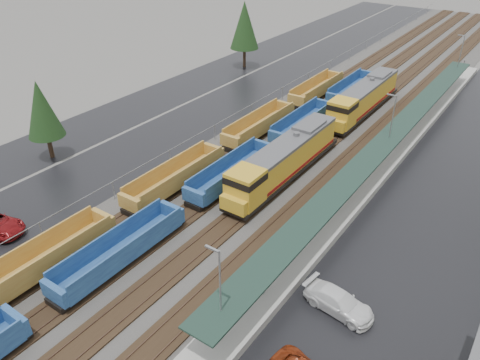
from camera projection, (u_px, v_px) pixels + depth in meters
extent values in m
cube|color=#302D2B|center=(342.00, 115.00, 63.37)|extent=(20.00, 160.00, 0.08)
cube|color=black|center=(303.00, 105.00, 66.25)|extent=(2.60, 160.00, 0.15)
cube|color=#473326|center=(299.00, 103.00, 66.55)|extent=(0.08, 160.00, 0.07)
cube|color=#473326|center=(308.00, 105.00, 65.84)|extent=(0.08, 160.00, 0.07)
cube|color=black|center=(329.00, 111.00, 64.29)|extent=(2.60, 160.00, 0.15)
cube|color=#473326|center=(324.00, 109.00, 64.58)|extent=(0.08, 160.00, 0.07)
cube|color=#473326|center=(334.00, 111.00, 63.88)|extent=(0.08, 160.00, 0.07)
cube|color=black|center=(356.00, 117.00, 62.33)|extent=(2.60, 160.00, 0.15)
cube|color=#473326|center=(351.00, 115.00, 62.62)|extent=(0.08, 160.00, 0.07)
cube|color=#473326|center=(362.00, 118.00, 61.92)|extent=(0.08, 160.00, 0.07)
cube|color=black|center=(386.00, 125.00, 60.36)|extent=(2.60, 160.00, 0.15)
cube|color=#473326|center=(380.00, 122.00, 60.66)|extent=(0.08, 160.00, 0.07)
cube|color=#473326|center=(391.00, 125.00, 59.95)|extent=(0.08, 160.00, 0.07)
cube|color=black|center=(251.00, 93.00, 70.74)|extent=(10.00, 160.00, 0.02)
cube|color=black|center=(199.00, 80.00, 75.64)|extent=(9.00, 160.00, 0.02)
cube|color=black|center=(476.00, 190.00, 47.03)|extent=(16.00, 100.00, 0.02)
cube|color=#9E9B93|center=(385.00, 161.00, 51.51)|extent=(3.00, 80.00, 0.70)
cylinder|color=gray|center=(264.00, 280.00, 33.13)|extent=(0.16, 0.16, 2.40)
cylinder|color=gray|center=(350.00, 189.00, 43.68)|extent=(0.16, 0.16, 2.40)
cylinder|color=gray|center=(402.00, 132.00, 54.23)|extent=(0.16, 0.16, 2.40)
cylinder|color=gray|center=(437.00, 95.00, 64.78)|extent=(0.16, 0.16, 2.40)
cylinder|color=gray|center=(463.00, 67.00, 75.33)|extent=(0.16, 0.16, 2.40)
cube|color=#1A3027|center=(389.00, 138.00, 50.05)|extent=(2.60, 65.00, 0.15)
cylinder|color=gray|center=(221.00, 302.00, 28.54)|extent=(0.12, 0.12, 8.00)
cube|color=gray|center=(212.00, 249.00, 26.77)|extent=(1.00, 0.15, 0.12)
cylinder|color=gray|center=(390.00, 131.00, 49.64)|extent=(0.12, 0.12, 8.00)
cube|color=gray|center=(392.00, 95.00, 47.87)|extent=(1.00, 0.15, 0.12)
cylinder|color=gray|center=(459.00, 62.00, 70.74)|extent=(0.12, 0.12, 8.00)
cube|color=gray|center=(461.00, 35.00, 68.97)|extent=(1.00, 0.15, 0.12)
cylinder|color=gray|center=(41.00, 232.00, 39.40)|extent=(0.08, 0.08, 2.00)
cylinder|color=gray|center=(114.00, 191.00, 45.02)|extent=(0.08, 0.08, 2.00)
cylinder|color=gray|center=(170.00, 159.00, 50.65)|extent=(0.08, 0.08, 2.00)
cylinder|color=gray|center=(215.00, 133.00, 56.28)|extent=(0.08, 0.08, 2.00)
cylinder|color=gray|center=(252.00, 112.00, 61.90)|extent=(0.08, 0.08, 2.00)
cylinder|color=gray|center=(282.00, 94.00, 67.53)|extent=(0.08, 0.08, 2.00)
cylinder|color=gray|center=(308.00, 79.00, 73.16)|extent=(0.08, 0.08, 2.00)
cylinder|color=gray|center=(330.00, 66.00, 78.79)|extent=(0.08, 0.08, 2.00)
cylinder|color=gray|center=(350.00, 55.00, 84.41)|extent=(0.08, 0.08, 2.00)
cylinder|color=gray|center=(367.00, 45.00, 90.04)|extent=(0.08, 0.08, 2.00)
cylinder|color=gray|center=(381.00, 37.00, 95.67)|extent=(0.08, 0.08, 2.00)
cylinder|color=gray|center=(395.00, 29.00, 101.29)|extent=(0.08, 0.08, 2.00)
cylinder|color=gray|center=(406.00, 22.00, 106.92)|extent=(0.08, 0.08, 2.00)
cylinder|color=gray|center=(417.00, 16.00, 112.55)|extent=(0.08, 0.08, 2.00)
cylinder|color=gray|center=(427.00, 11.00, 118.17)|extent=(0.08, 0.08, 2.00)
cube|color=gray|center=(283.00, 87.00, 67.02)|extent=(0.05, 160.00, 0.05)
cylinder|color=#332316|center=(50.00, 146.00, 52.38)|extent=(0.50, 0.50, 2.70)
cone|color=black|center=(41.00, 109.00, 50.07)|extent=(3.96, 3.96, 6.30)
cylinder|color=#332316|center=(244.00, 58.00, 80.85)|extent=(0.50, 0.50, 3.30)
cone|color=black|center=(245.00, 25.00, 78.02)|extent=(4.84, 4.84, 7.70)
cube|color=black|center=(285.00, 171.00, 48.70)|extent=(2.86, 19.08, 0.38)
cube|color=gold|center=(291.00, 154.00, 48.54)|extent=(2.67, 15.27, 2.86)
cube|color=gold|center=(245.00, 187.00, 42.53)|extent=(2.86, 3.05, 3.24)
cube|color=black|center=(245.00, 178.00, 42.04)|extent=(2.91, 3.10, 0.67)
cube|color=gold|center=(234.00, 204.00, 41.82)|extent=(2.67, 0.95, 1.34)
cube|color=#59595B|center=(292.00, 140.00, 47.75)|extent=(2.72, 15.27, 0.33)
cube|color=maroon|center=(279.00, 160.00, 49.79)|extent=(0.04, 15.27, 0.33)
cube|color=maroon|center=(302.00, 167.00, 48.46)|extent=(0.04, 15.27, 0.33)
cube|color=black|center=(285.00, 174.00, 48.90)|extent=(2.10, 5.73, 0.57)
cube|color=black|center=(250.00, 202.00, 44.15)|extent=(2.29, 3.82, 0.48)
cube|color=black|center=(315.00, 149.00, 53.55)|extent=(2.29, 3.82, 0.48)
cylinder|color=#59595B|center=(296.00, 135.00, 48.28)|extent=(0.67, 0.67, 0.48)
cube|color=#59595B|center=(309.00, 126.00, 50.31)|extent=(2.29, 3.82, 0.48)
cube|color=black|center=(363.00, 108.00, 63.47)|extent=(2.86, 19.08, 0.38)
cube|color=gold|center=(368.00, 94.00, 63.31)|extent=(2.67, 15.27, 2.86)
cube|color=gold|center=(342.00, 113.00, 57.30)|extent=(2.86, 3.05, 3.24)
cube|color=black|center=(343.00, 106.00, 56.81)|extent=(2.91, 3.10, 0.67)
cube|color=gold|center=(335.00, 125.00, 56.59)|extent=(2.67, 0.95, 1.34)
cube|color=#59595B|center=(369.00, 84.00, 62.52)|extent=(2.72, 15.27, 0.33)
cube|color=maroon|center=(357.00, 100.00, 64.56)|extent=(0.04, 15.27, 0.33)
cube|color=maroon|center=(376.00, 104.00, 63.23)|extent=(0.04, 15.27, 0.33)
cube|color=black|center=(363.00, 110.00, 63.67)|extent=(2.10, 5.73, 0.57)
cube|color=black|center=(342.00, 127.00, 58.92)|extent=(2.29, 3.82, 0.48)
cube|color=black|center=(381.00, 95.00, 68.32)|extent=(2.29, 3.82, 0.48)
cylinder|color=#59595B|center=(372.00, 80.00, 63.05)|extent=(0.67, 0.67, 0.48)
cube|color=#59595B|center=(380.00, 74.00, 65.08)|extent=(2.29, 3.82, 0.48)
cube|color=#A5702E|center=(42.00, 265.00, 36.07)|extent=(2.56, 12.02, 0.25)
cube|color=#A5702E|center=(30.00, 251.00, 36.22)|extent=(0.15, 12.02, 1.77)
cube|color=#A5702E|center=(50.00, 263.00, 35.01)|extent=(0.15, 12.02, 1.77)
cube|color=#A5702E|center=(103.00, 220.00, 40.08)|extent=(2.56, 0.49, 1.38)
cube|color=black|center=(99.00, 233.00, 40.10)|extent=(1.97, 2.16, 0.49)
cube|color=#A5702E|center=(176.00, 181.00, 46.95)|extent=(2.56, 12.02, 0.25)
cube|color=#A5702E|center=(166.00, 170.00, 47.09)|extent=(0.15, 12.02, 1.77)
cube|color=#A5702E|center=(185.00, 177.00, 45.89)|extent=(0.15, 12.02, 1.77)
cube|color=#A5702E|center=(130.00, 203.00, 42.22)|extent=(2.56, 0.49, 1.38)
cube|color=#A5702E|center=(214.00, 151.00, 50.96)|extent=(2.56, 0.49, 1.38)
cube|color=black|center=(136.00, 209.00, 43.21)|extent=(1.97, 2.16, 0.49)
cube|color=black|center=(210.00, 162.00, 50.98)|extent=(1.97, 2.16, 0.49)
cube|color=#A5702E|center=(259.00, 128.00, 57.82)|extent=(2.56, 12.02, 0.25)
cube|color=#A5702E|center=(251.00, 119.00, 57.97)|extent=(0.15, 12.02, 1.77)
cube|color=#A5702E|center=(268.00, 124.00, 56.76)|extent=(0.15, 12.02, 1.77)
cube|color=#A5702E|center=(230.00, 141.00, 53.10)|extent=(2.56, 0.49, 1.38)
cube|color=#A5702E|center=(285.00, 107.00, 61.84)|extent=(2.56, 0.49, 1.38)
cube|color=black|center=(234.00, 147.00, 54.09)|extent=(1.97, 2.16, 0.49)
cube|color=black|center=(282.00, 116.00, 61.86)|extent=(1.97, 2.16, 0.49)
cube|color=#A5702E|center=(316.00, 92.00, 68.70)|extent=(2.56, 12.02, 0.25)
cube|color=#A5702E|center=(309.00, 84.00, 68.85)|extent=(0.15, 12.02, 1.77)
cube|color=#A5702E|center=(325.00, 88.00, 67.64)|extent=(0.15, 12.02, 1.77)
cube|color=#A5702E|center=(296.00, 100.00, 63.98)|extent=(2.56, 0.49, 1.38)
cube|color=#A5702E|center=(335.00, 76.00, 72.71)|extent=(2.56, 0.49, 1.38)
cube|color=black|center=(298.00, 105.00, 64.97)|extent=(1.97, 2.16, 0.49)
cube|color=black|center=(333.00, 83.00, 72.73)|extent=(1.97, 2.16, 0.49)
cube|color=navy|center=(16.00, 320.00, 30.50)|extent=(2.50, 0.48, 1.35)
cube|color=black|center=(10.00, 337.00, 30.52)|extent=(1.93, 2.12, 0.48)
cube|color=navy|center=(121.00, 254.00, 37.22)|extent=(2.50, 11.78, 0.24)
cube|color=navy|center=(109.00, 240.00, 37.37)|extent=(0.14, 11.78, 1.73)
cube|color=navy|center=(131.00, 251.00, 36.19)|extent=(0.14, 11.78, 1.73)
cube|color=navy|center=(55.00, 293.00, 32.60)|extent=(2.50, 0.48, 1.35)
cube|color=navy|center=(172.00, 212.00, 41.15)|extent=(2.50, 0.48, 1.35)
cube|color=black|center=(65.00, 298.00, 33.57)|extent=(1.93, 2.12, 0.48)
cube|color=black|center=(168.00, 224.00, 41.17)|extent=(1.93, 2.12, 0.48)
cube|color=navy|center=(232.00, 175.00, 47.88)|extent=(2.50, 11.78, 0.24)
cube|color=navy|center=(223.00, 165.00, 48.02)|extent=(0.14, 11.78, 1.73)
cube|color=navy|center=(242.00, 171.00, 46.84)|extent=(0.14, 11.78, 1.73)
cube|color=navy|center=(194.00, 196.00, 43.25)|extent=(2.50, 0.48, 1.35)
cube|color=navy|center=(264.00, 147.00, 51.81)|extent=(2.50, 0.48, 1.35)
cube|color=black|center=(199.00, 202.00, 44.22)|extent=(1.93, 2.12, 0.48)
cube|color=black|center=(261.00, 157.00, 51.83)|extent=(1.93, 2.12, 0.48)
cube|color=navy|center=(303.00, 125.00, 58.53)|extent=(2.50, 11.78, 0.24)
cube|color=navy|center=(295.00, 117.00, 58.68)|extent=(0.14, 11.78, 1.73)
cube|color=navy|center=(312.00, 121.00, 57.49)|extent=(0.14, 11.78, 1.73)
cube|color=navy|center=(278.00, 138.00, 53.91)|extent=(2.50, 0.48, 1.35)
cube|color=navy|center=(325.00, 105.00, 62.46)|extent=(2.50, 0.48, 1.35)
cube|color=black|center=(281.00, 143.00, 54.88)|extent=(1.93, 2.12, 0.48)
cube|color=black|center=(322.00, 114.00, 62.48)|extent=(1.93, 2.12, 0.48)
cube|color=navy|center=(351.00, 91.00, 69.19)|extent=(2.50, 11.78, 0.24)
cube|color=navy|center=(345.00, 83.00, 69.33)|extent=(0.14, 11.78, 1.73)
cube|color=navy|center=(360.00, 87.00, 68.15)|extent=(0.14, 11.78, 1.73)
cube|color=navy|center=(334.00, 99.00, 64.56)|extent=(2.50, 0.48, 1.35)
cube|color=navy|center=(368.00, 75.00, 73.12)|extent=(2.50, 0.48, 1.35)
cube|color=black|center=(336.00, 104.00, 65.53)|extent=(1.93, 2.12, 0.48)
cube|color=black|center=(365.00, 82.00, 73.14)|extent=(1.93, 2.12, 0.48)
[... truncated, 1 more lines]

